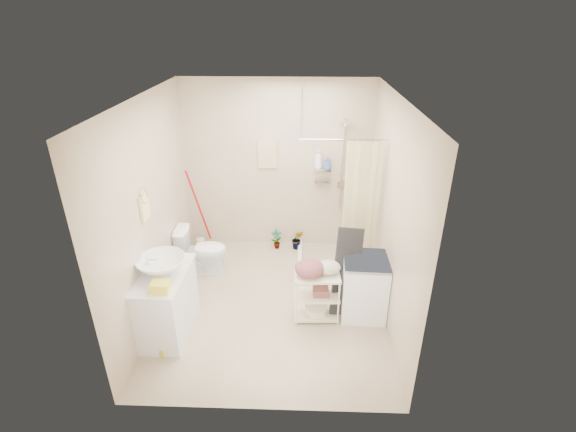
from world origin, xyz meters
name	(u,v)px	position (x,y,z in m)	size (l,w,h in m)	color
floor	(272,303)	(0.00, 0.00, 0.00)	(3.20, 3.20, 0.00)	tan
ceiling	(268,98)	(0.00, 0.00, 2.60)	(2.80, 3.20, 0.04)	silver
wall_back	(278,167)	(0.00, 1.60, 1.30)	(2.80, 0.04, 2.60)	beige
wall_front	(256,298)	(0.00, -1.60, 1.30)	(2.80, 0.04, 2.60)	beige
wall_left	(151,211)	(-1.40, 0.00, 1.30)	(0.04, 3.20, 2.60)	beige
wall_right	(392,215)	(1.40, 0.00, 1.30)	(0.04, 3.20, 2.60)	beige
vanity	(167,303)	(-1.16, -0.55, 0.40)	(0.51, 0.91, 0.80)	silver
sink	(161,265)	(-1.17, -0.52, 0.89)	(0.54, 0.54, 0.19)	white
counter_basket	(161,287)	(-1.07, -0.86, 0.85)	(0.19, 0.15, 0.11)	yellow
floor_basket	(169,348)	(-1.08, -0.91, 0.07)	(0.26, 0.20, 0.14)	gold
toilet	(202,250)	(-1.04, 0.72, 0.35)	(0.39, 0.69, 0.70)	white
mop	(197,209)	(-1.25, 1.44, 0.66)	(0.13, 0.13, 1.32)	#BD030B
potted_plant_a	(276,239)	(-0.02, 1.41, 0.16)	(0.17, 0.11, 0.32)	brown
potted_plant_b	(297,239)	(0.31, 1.41, 0.16)	(0.18, 0.15, 0.33)	brown
hanging_towel	(268,154)	(-0.15, 1.58, 1.50)	(0.28, 0.03, 0.42)	beige
towel_ring	(144,205)	(-1.38, -0.20, 1.47)	(0.04, 0.22, 0.34)	#EEE48D
tp_holder	(162,252)	(-1.36, 0.05, 0.72)	(0.08, 0.12, 0.14)	white
shower	(336,198)	(0.85, 1.05, 1.05)	(1.10, 1.10, 2.10)	silver
shampoo_bottle_a	(318,159)	(0.60, 1.51, 1.45)	(0.10, 0.10, 0.27)	white
shampoo_bottle_b	(328,162)	(0.74, 1.53, 1.41)	(0.08, 0.08, 0.17)	#355B9F
washing_machine	(364,286)	(1.14, -0.13, 0.39)	(0.53, 0.55, 0.77)	white
laundry_rack	(317,292)	(0.56, -0.24, 0.37)	(0.54, 0.31, 0.74)	#EBE6C8
ironing_board	(347,272)	(0.92, -0.08, 0.56)	(0.32, 0.09, 1.13)	black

